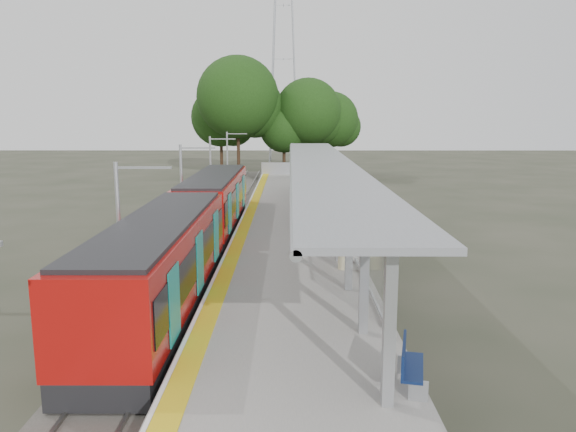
# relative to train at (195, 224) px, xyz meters

# --- Properties ---
(ground) EXTENTS (200.00, 200.00, 0.00)m
(ground) POSITION_rel_train_xyz_m (4.50, -12.60, -2.05)
(ground) COLOR #474438
(ground) RESTS_ON ground
(trackbed) EXTENTS (3.00, 70.00, 0.24)m
(trackbed) POSITION_rel_train_xyz_m (-0.00, 7.40, -1.93)
(trackbed) COLOR #59544C
(trackbed) RESTS_ON ground
(platform) EXTENTS (6.00, 50.00, 1.00)m
(platform) POSITION_rel_train_xyz_m (4.50, 7.40, -1.55)
(platform) COLOR gray
(platform) RESTS_ON ground
(tactile_strip) EXTENTS (0.60, 50.00, 0.02)m
(tactile_strip) POSITION_rel_train_xyz_m (1.95, 7.40, -1.04)
(tactile_strip) COLOR gold
(tactile_strip) RESTS_ON platform
(end_fence) EXTENTS (6.00, 0.10, 1.20)m
(end_fence) POSITION_rel_train_xyz_m (4.50, 32.35, -0.45)
(end_fence) COLOR #9EA0A5
(end_fence) RESTS_ON platform
(train) EXTENTS (2.74, 27.60, 3.62)m
(train) POSITION_rel_train_xyz_m (0.00, 0.00, 0.00)
(train) COLOR black
(train) RESTS_ON ground
(canopy) EXTENTS (3.27, 38.00, 3.66)m
(canopy) POSITION_rel_train_xyz_m (6.11, 3.59, 2.15)
(canopy) COLOR #9EA0A5
(canopy) RESTS_ON platform
(pylon) EXTENTS (8.00, 4.00, 38.00)m
(pylon) POSITION_rel_train_xyz_m (3.50, 60.40, 16.95)
(pylon) COLOR #9EA0A5
(pylon) RESTS_ON ground
(tree_cluster) EXTENTS (19.66, 12.05, 13.53)m
(tree_cluster) POSITION_rel_train_xyz_m (1.99, 39.44, 5.56)
(tree_cluster) COLOR #382316
(tree_cluster) RESTS_ON ground
(catenary_masts) EXTENTS (2.08, 48.16, 5.40)m
(catenary_masts) POSITION_rel_train_xyz_m (-1.72, 6.40, 0.86)
(catenary_masts) COLOR #9EA0A5
(catenary_masts) RESTS_ON ground
(bench_near) EXTENTS (0.82, 1.63, 1.07)m
(bench_near) POSITION_rel_train_xyz_m (7.11, -13.81, -0.49)
(bench_near) COLOR #0F204E
(bench_near) RESTS_ON platform
(bench_mid) EXTENTS (1.05, 1.76, 1.15)m
(bench_mid) POSITION_rel_train_xyz_m (7.10, 5.81, -0.44)
(bench_mid) COLOR #0F204E
(bench_mid) RESTS_ON platform
(bench_far) EXTENTS (0.68, 1.53, 1.01)m
(bench_far) POSITION_rel_train_xyz_m (7.06, 8.83, -0.52)
(bench_far) COLOR #0F204E
(bench_far) RESTS_ON platform
(info_pillar_near) EXTENTS (0.41, 0.41, 1.82)m
(info_pillar_near) POSITION_rel_train_xyz_m (6.56, -3.97, -0.26)
(info_pillar_near) COLOR beige
(info_pillar_near) RESTS_ON platform
(info_pillar_far) EXTENTS (0.41, 0.41, 1.83)m
(info_pillar_far) POSITION_rel_train_xyz_m (6.11, 14.93, -0.26)
(info_pillar_far) COLOR beige
(info_pillar_far) RESTS_ON platform
(litter_bin) EXTENTS (0.65, 0.65, 1.02)m
(litter_bin) POSITION_rel_train_xyz_m (6.72, -0.27, -0.54)
(litter_bin) COLOR #9EA0A5
(litter_bin) RESTS_ON platform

